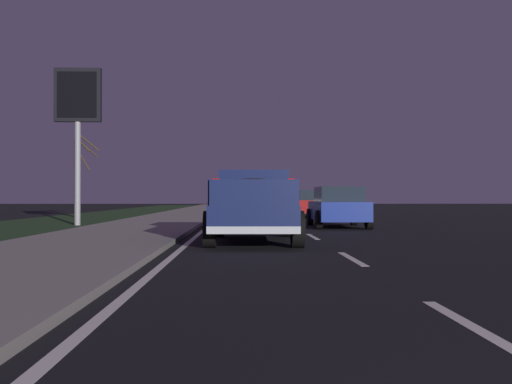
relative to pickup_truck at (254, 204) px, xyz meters
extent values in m
plane|color=black|center=(13.06, -1.75, -0.98)|extent=(144.00, 144.00, 0.00)
cube|color=gray|center=(13.06, 3.95, -0.92)|extent=(108.00, 4.00, 0.12)
cube|color=#1E3819|center=(13.06, 8.95, -0.98)|extent=(108.00, 6.00, 0.01)
cube|color=silver|center=(-9.87, -1.75, -0.98)|extent=(2.40, 0.14, 0.01)
cube|color=silver|center=(-4.24, -1.75, -0.98)|extent=(2.40, 0.14, 0.01)
cube|color=silver|center=(1.76, -1.75, -0.98)|extent=(2.40, 0.14, 0.01)
cube|color=silver|center=(8.05, -1.75, -0.98)|extent=(2.40, 0.14, 0.01)
cube|color=silver|center=(13.78, -1.75, -0.98)|extent=(2.40, 0.14, 0.01)
cube|color=silver|center=(19.81, -1.75, -0.98)|extent=(2.40, 0.14, 0.01)
cube|color=silver|center=(25.69, -1.75, -0.98)|extent=(2.40, 0.14, 0.01)
cube|color=silver|center=(31.55, -1.75, -0.98)|extent=(2.40, 0.14, 0.01)
cube|color=silver|center=(38.54, -1.75, -0.98)|extent=(2.40, 0.14, 0.01)
cube|color=silver|center=(45.01, -1.75, -0.98)|extent=(2.40, 0.14, 0.01)
cube|color=silver|center=(50.71, -1.75, -0.98)|extent=(2.40, 0.14, 0.01)
cube|color=silver|center=(56.54, -1.75, -0.98)|extent=(2.40, 0.14, 0.01)
cube|color=silver|center=(62.21, -1.75, -0.98)|extent=(2.40, 0.14, 0.01)
cube|color=silver|center=(13.06, 1.65, -0.98)|extent=(108.00, 0.14, 0.01)
cube|color=#141E4C|center=(-0.06, 0.00, -0.31)|extent=(5.44, 2.11, 0.60)
cube|color=#141E4C|center=(1.13, -0.02, 0.44)|extent=(2.20, 1.88, 0.90)
cube|color=#1E2833|center=(0.08, 0.00, 0.49)|extent=(0.07, 1.44, 0.50)
cube|color=#141E4C|center=(-1.12, 0.96, 0.27)|extent=(3.03, 0.14, 0.56)
cube|color=#141E4C|center=(-1.16, -0.92, 0.27)|extent=(3.03, 0.14, 0.56)
cube|color=#141E4C|center=(-2.72, 0.06, 0.27)|extent=(0.12, 1.88, 0.56)
cube|color=silver|center=(-2.72, 0.06, -0.53)|extent=(0.16, 2.00, 0.16)
cube|color=red|center=(-2.69, 0.85, 0.47)|extent=(0.06, 0.14, 0.20)
cube|color=red|center=(-2.72, -0.74, 0.47)|extent=(0.06, 0.14, 0.20)
ellipsoid|color=#232833|center=(-1.14, 0.02, 0.31)|extent=(2.62, 1.57, 0.64)
sphere|color=silver|center=(-0.63, 0.37, 0.17)|extent=(0.40, 0.40, 0.40)
sphere|color=beige|center=(-1.74, -0.26, 0.15)|extent=(0.34, 0.34, 0.34)
cylinder|color=black|center=(1.74, 0.96, -0.56)|extent=(0.84, 0.28, 0.84)
cylinder|color=black|center=(1.70, -1.04, -0.56)|extent=(0.84, 0.28, 0.84)
cylinder|color=black|center=(-1.82, 1.04, -0.56)|extent=(0.84, 0.28, 0.84)
cylinder|color=black|center=(-1.86, -0.96, -0.56)|extent=(0.84, 0.28, 0.84)
cube|color=maroon|center=(17.42, -3.64, -0.35)|extent=(4.45, 1.92, 0.70)
cube|color=#1E2833|center=(17.17, -3.63, 0.28)|extent=(2.51, 1.65, 0.56)
cylinder|color=black|center=(18.94, -2.78, -0.64)|extent=(0.68, 0.22, 0.68)
cylinder|color=black|center=(18.89, -4.58, -0.64)|extent=(0.68, 0.22, 0.68)
cylinder|color=black|center=(15.95, -2.70, -0.64)|extent=(0.68, 0.22, 0.68)
cylinder|color=black|center=(15.90, -4.50, -0.64)|extent=(0.68, 0.22, 0.68)
cube|color=red|center=(15.27, -3.58, -0.30)|extent=(0.12, 1.51, 0.10)
cube|color=navy|center=(7.02, -3.35, -0.35)|extent=(4.42, 1.85, 0.70)
cube|color=#1E2833|center=(6.77, -3.35, 0.28)|extent=(2.48, 1.61, 0.56)
cylinder|color=black|center=(8.53, -2.47, -0.64)|extent=(0.68, 0.22, 0.68)
cylinder|color=black|center=(8.51, -4.27, -0.64)|extent=(0.68, 0.22, 0.68)
cylinder|color=black|center=(5.54, -2.44, -0.64)|extent=(0.68, 0.22, 0.68)
cylinder|color=black|center=(5.52, -4.24, -0.64)|extent=(0.68, 0.22, 0.68)
cube|color=red|center=(4.87, -3.33, -0.30)|extent=(0.10, 1.51, 0.10)
cube|color=#B2B5BA|center=(27.90, -0.17, -0.35)|extent=(4.42, 1.84, 0.70)
cube|color=#1E2833|center=(27.65, -0.17, 0.28)|extent=(2.48, 1.61, 0.56)
cylinder|color=black|center=(29.39, 0.74, -0.64)|extent=(0.68, 0.22, 0.68)
cylinder|color=black|center=(29.40, -1.06, -0.64)|extent=(0.68, 0.22, 0.68)
cylinder|color=black|center=(26.40, 0.72, -0.64)|extent=(0.68, 0.22, 0.68)
cylinder|color=black|center=(26.41, -1.08, -0.64)|extent=(0.68, 0.22, 0.68)
cube|color=red|center=(25.75, -0.19, -0.30)|extent=(0.09, 1.51, 0.10)
cylinder|color=#99999E|center=(8.69, 7.02, 2.23)|extent=(0.24, 0.24, 6.43)
cube|color=black|center=(8.69, 7.02, 4.35)|extent=(0.24, 1.90, 2.20)
cube|color=black|center=(8.56, 7.02, 4.35)|extent=(0.04, 1.60, 1.87)
cylinder|color=#423323|center=(18.30, 9.82, 1.26)|extent=(0.28, 0.28, 4.49)
cylinder|color=#423323|center=(18.82, 9.38, 3.07)|extent=(1.02, 1.04, 1.11)
cylinder|color=#423323|center=(18.29, 9.44, 2.32)|extent=(0.10, 0.83, 1.31)
cylinder|color=#423323|center=(17.97, 9.39, 3.16)|extent=(0.65, 0.99, 0.94)
cylinder|color=#423323|center=(18.60, 9.26, 3.39)|extent=(0.59, 1.22, 1.11)
camera|label=1|loc=(-14.95, 0.29, 0.17)|focal=40.41mm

